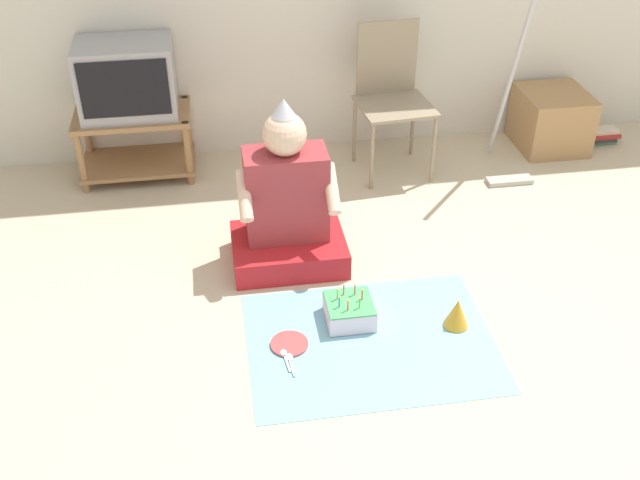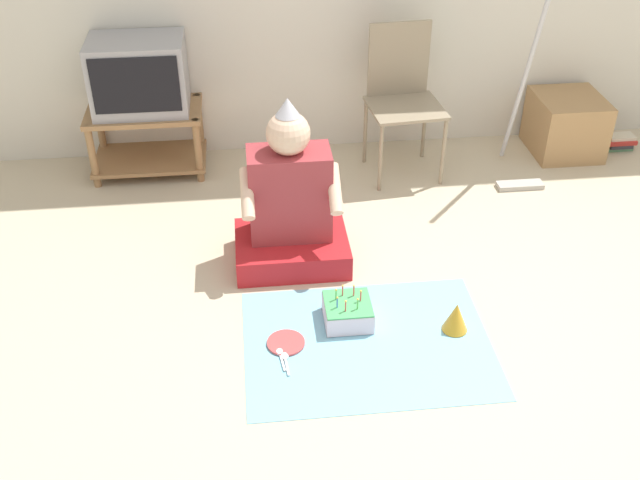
# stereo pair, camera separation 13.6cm
# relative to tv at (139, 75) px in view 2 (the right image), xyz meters

# --- Properties ---
(ground_plane) EXTENTS (16.00, 16.00, 0.00)m
(ground_plane) POSITION_rel_tv_xyz_m (1.46, -1.99, -0.63)
(ground_plane) COLOR beige
(tv_stand) EXTENTS (0.69, 0.43, 0.41)m
(tv_stand) POSITION_rel_tv_xyz_m (0.00, -0.01, -0.38)
(tv_stand) COLOR #997047
(tv_stand) RESTS_ON ground_plane
(tv) EXTENTS (0.55, 0.40, 0.43)m
(tv) POSITION_rel_tv_xyz_m (0.00, 0.00, 0.00)
(tv) COLOR #99999E
(tv) RESTS_ON tv_stand
(folding_chair) EXTENTS (0.46, 0.44, 0.90)m
(folding_chair) POSITION_rel_tv_xyz_m (1.56, -0.14, -0.11)
(folding_chair) COLOR gray
(folding_chair) RESTS_ON ground_plane
(cardboard_box_stack) EXTENTS (0.42, 0.45, 0.38)m
(cardboard_box_stack) POSITION_rel_tv_xyz_m (2.68, -0.05, -0.44)
(cardboard_box_stack) COLOR #A87F51
(cardboard_box_stack) RESTS_ON ground_plane
(dust_mop) EXTENTS (0.28, 0.43, 1.30)m
(dust_mop) POSITION_rel_tv_xyz_m (2.25, -0.38, -0.24)
(dust_mop) COLOR #B2ADA3
(dust_mop) RESTS_ON ground_plane
(book_pile) EXTENTS (0.20, 0.14, 0.10)m
(book_pile) POSITION_rel_tv_xyz_m (3.06, -0.06, -0.58)
(book_pile) COLOR #60936B
(book_pile) RESTS_ON ground_plane
(person_seated) EXTENTS (0.58, 0.44, 0.89)m
(person_seated) POSITION_rel_tv_xyz_m (0.81, -1.06, -0.32)
(person_seated) COLOR red
(person_seated) RESTS_ON ground_plane
(party_cloth) EXTENTS (1.12, 0.84, 0.01)m
(party_cloth) POSITION_rel_tv_xyz_m (1.10, -1.77, -0.62)
(party_cloth) COLOR #7FC6E0
(party_cloth) RESTS_ON ground_plane
(birthday_cake) EXTENTS (0.22, 0.22, 0.17)m
(birthday_cake) POSITION_rel_tv_xyz_m (1.03, -1.61, -0.57)
(birthday_cake) COLOR silver
(birthday_cake) RESTS_ON party_cloth
(party_hat_blue) EXTENTS (0.12, 0.12, 0.15)m
(party_hat_blue) POSITION_rel_tv_xyz_m (1.51, -1.73, -0.55)
(party_hat_blue) COLOR gold
(party_hat_blue) RESTS_ON party_cloth
(paper_plate) EXTENTS (0.17, 0.17, 0.01)m
(paper_plate) POSITION_rel_tv_xyz_m (0.73, -1.74, -0.62)
(paper_plate) COLOR #D84C4C
(paper_plate) RESTS_ON party_cloth
(plastic_spoon_near) EXTENTS (0.04, 0.15, 0.01)m
(plastic_spoon_near) POSITION_rel_tv_xyz_m (0.70, -1.81, -0.61)
(plastic_spoon_near) COLOR white
(plastic_spoon_near) RESTS_ON party_cloth
(plastic_spoon_far) EXTENTS (0.04, 0.15, 0.01)m
(plastic_spoon_far) POSITION_rel_tv_xyz_m (0.72, -1.84, -0.61)
(plastic_spoon_far) COLOR white
(plastic_spoon_far) RESTS_ON party_cloth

